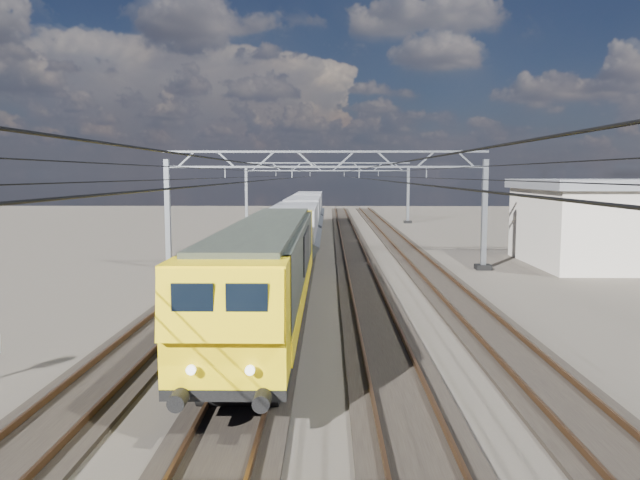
{
  "coord_description": "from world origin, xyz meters",
  "views": [
    {
      "loc": [
        0.19,
        -33.3,
        5.69
      ],
      "look_at": [
        -0.25,
        -1.97,
        2.4
      ],
      "focal_mm": 35.0,
      "sensor_mm": 36.0,
      "label": 1
    }
  ],
  "objects_px": {
    "catenary_gantry_mid": "(325,205)",
    "hopper_wagon_third": "(309,206)",
    "locomotive": "(269,267)",
    "hopper_wagon_mid": "(304,214)",
    "hopper_wagon_lead": "(295,228)",
    "catenary_gantry_far": "(327,190)"
  },
  "relations": [
    {
      "from": "catenary_gantry_mid",
      "to": "hopper_wagon_lead",
      "type": "distance_m",
      "value": 3.86
    },
    {
      "from": "catenary_gantry_mid",
      "to": "locomotive",
      "type": "distance_m",
      "value": 15.06
    },
    {
      "from": "hopper_wagon_third",
      "to": "locomotive",
      "type": "bearing_deg",
      "value": -90.0
    },
    {
      "from": "catenary_gantry_far",
      "to": "locomotive",
      "type": "distance_m",
      "value": 50.91
    },
    {
      "from": "locomotive",
      "to": "hopper_wagon_third",
      "type": "height_order",
      "value": "locomotive"
    },
    {
      "from": "catenary_gantry_far",
      "to": "hopper_wagon_third",
      "type": "height_order",
      "value": "catenary_gantry_far"
    },
    {
      "from": "hopper_wagon_lead",
      "to": "hopper_wagon_mid",
      "type": "height_order",
      "value": "same"
    },
    {
      "from": "catenary_gantry_far",
      "to": "hopper_wagon_lead",
      "type": "xyz_separation_m",
      "value": [
        -2.0,
        -33.15,
        -1.67
      ]
    },
    {
      "from": "catenary_gantry_mid",
      "to": "hopper_wagon_third",
      "type": "relative_size",
      "value": 1.53
    },
    {
      "from": "catenary_gantry_mid",
      "to": "hopper_wagon_lead",
      "type": "relative_size",
      "value": 1.53
    },
    {
      "from": "catenary_gantry_mid",
      "to": "locomotive",
      "type": "height_order",
      "value": "catenary_gantry_mid"
    },
    {
      "from": "locomotive",
      "to": "hopper_wagon_mid",
      "type": "relative_size",
      "value": 1.62
    },
    {
      "from": "hopper_wagon_lead",
      "to": "hopper_wagon_mid",
      "type": "distance_m",
      "value": 14.2
    },
    {
      "from": "hopper_wagon_mid",
      "to": "hopper_wagon_third",
      "type": "xyz_separation_m",
      "value": [
        0.0,
        14.2,
        0.0
      ]
    },
    {
      "from": "catenary_gantry_far",
      "to": "hopper_wagon_mid",
      "type": "bearing_deg",
      "value": -96.03
    },
    {
      "from": "locomotive",
      "to": "hopper_wagon_lead",
      "type": "relative_size",
      "value": 1.62
    },
    {
      "from": "catenary_gantry_far",
      "to": "hopper_wagon_third",
      "type": "bearing_deg",
      "value": -112.85
    },
    {
      "from": "catenary_gantry_mid",
      "to": "hopper_wagon_mid",
      "type": "bearing_deg",
      "value": 96.69
    },
    {
      "from": "catenary_gantry_far",
      "to": "hopper_wagon_lead",
      "type": "distance_m",
      "value": 33.25
    },
    {
      "from": "catenary_gantry_mid",
      "to": "hopper_wagon_mid",
      "type": "xyz_separation_m",
      "value": [
        -2.0,
        17.05,
        -1.67
      ]
    },
    {
      "from": "hopper_wagon_lead",
      "to": "hopper_wagon_mid",
      "type": "bearing_deg",
      "value": 90.0
    },
    {
      "from": "locomotive",
      "to": "hopper_wagon_lead",
      "type": "height_order",
      "value": "locomotive"
    }
  ]
}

